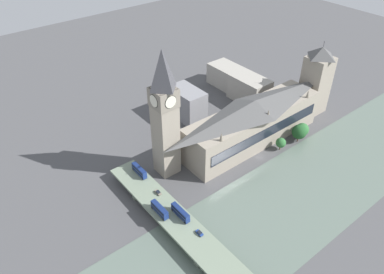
% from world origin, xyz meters
% --- Properties ---
extents(ground_plane, '(600.00, 600.00, 0.00)m').
position_xyz_m(ground_plane, '(0.00, 0.00, 0.00)').
color(ground_plane, '#4C4C4F').
extents(river_water, '(57.34, 360.00, 0.30)m').
position_xyz_m(river_water, '(-34.67, 0.00, 0.15)').
color(river_water, slate).
rests_on(river_water, ground_plane).
extents(parliament_hall, '(23.33, 95.64, 29.71)m').
position_xyz_m(parliament_hall, '(14.44, -8.00, 14.76)').
color(parliament_hall, gray).
rests_on(parliament_hall, ground_plane).
extents(clock_tower, '(12.37, 12.37, 73.29)m').
position_xyz_m(clock_tower, '(24.87, 49.41, 38.54)').
color(clock_tower, gray).
rests_on(clock_tower, ground_plane).
extents(victoria_tower, '(15.51, 15.51, 51.12)m').
position_xyz_m(victoria_tower, '(14.49, -67.58, 23.56)').
color(victoria_tower, gray).
rests_on(victoria_tower, ground_plane).
extents(road_bridge, '(146.68, 14.87, 5.73)m').
position_xyz_m(road_bridge, '(-34.67, 70.43, 4.66)').
color(road_bridge, '#5D6A59').
rests_on(road_bridge, ground_plane).
extents(double_decker_bus_lead, '(11.47, 2.65, 4.86)m').
position_xyz_m(double_decker_bus_lead, '(-3.97, 74.26, 8.42)').
color(double_decker_bus_lead, navy).
rests_on(double_decker_bus_lead, road_bridge).
extents(double_decker_bus_mid, '(11.93, 2.48, 4.79)m').
position_xyz_m(double_decker_bus_mid, '(-11.65, 67.60, 8.38)').
color(double_decker_bus_mid, navy).
rests_on(double_decker_bus_mid, road_bridge).
extents(double_decker_bus_rear, '(11.61, 2.53, 4.75)m').
position_xyz_m(double_decker_bus_rear, '(26.11, 66.71, 8.35)').
color(double_decker_bus_rear, navy).
rests_on(double_decker_bus_rear, road_bridge).
extents(car_southbound_lead, '(3.97, 1.76, 1.37)m').
position_xyz_m(car_southbound_lead, '(-25.44, 67.29, 6.42)').
color(car_southbound_lead, navy).
rests_on(car_southbound_lead, road_bridge).
extents(car_southbound_tail, '(4.23, 1.81, 1.39)m').
position_xyz_m(car_southbound_tail, '(7.70, 67.28, 6.42)').
color(car_southbound_tail, slate).
rests_on(car_southbound_tail, road_bridge).
extents(city_block_west, '(28.86, 17.76, 18.46)m').
position_xyz_m(city_block_west, '(51.07, -42.94, 9.23)').
color(city_block_west, '#A39E93').
rests_on(city_block_west, ground_plane).
extents(city_block_center, '(29.46, 17.93, 16.27)m').
position_xyz_m(city_block_center, '(77.76, -46.23, 8.14)').
color(city_block_center, '#A39E93').
rests_on(city_block_center, ground_plane).
extents(city_block_east, '(25.89, 15.47, 20.93)m').
position_xyz_m(city_block_east, '(62.01, 6.15, 10.46)').
color(city_block_east, gray).
rests_on(city_block_east, ground_plane).
extents(tree_embankment_near, '(8.26, 8.26, 10.35)m').
position_xyz_m(tree_embankment_near, '(-2.66, -35.60, 6.20)').
color(tree_embankment_near, brown).
rests_on(tree_embankment_near, ground_plane).
extents(tree_embankment_mid, '(6.21, 6.21, 8.17)m').
position_xyz_m(tree_embankment_mid, '(-2.46, -15.59, 5.05)').
color(tree_embankment_mid, brown).
rests_on(tree_embankment_mid, ground_plane).
extents(tree_embankment_far, '(9.21, 9.21, 11.90)m').
position_xyz_m(tree_embankment_far, '(-3.92, -30.70, 7.28)').
color(tree_embankment_far, brown).
rests_on(tree_embankment_far, ground_plane).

